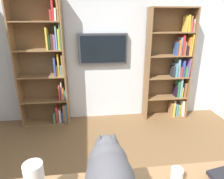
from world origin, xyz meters
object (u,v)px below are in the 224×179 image
wall_mounted_tv (103,49)px  desk_book_stack (224,178)px  bookshelf_right (46,64)px  coffee_mug (177,175)px  bookshelf_left (173,68)px

wall_mounted_tv → desk_book_stack: bearing=103.0°
bookshelf_right → coffee_mug: bearing=117.4°
bookshelf_left → bookshelf_right: (2.23, -0.00, 0.12)m
coffee_mug → desk_book_stack: coffee_mug is taller
wall_mounted_tv → coffee_mug: bearing=96.5°
desk_book_stack → coffee_mug: bearing=-8.5°
desk_book_stack → bookshelf_right: bearing=-57.7°
bookshelf_left → bookshelf_right: 2.24m
bookshelf_left → desk_book_stack: (0.68, 2.45, -0.15)m
bookshelf_left → wall_mounted_tv: size_ratio=2.34×
wall_mounted_tv → desk_book_stack: size_ratio=3.98×
wall_mounted_tv → desk_book_stack: (-0.59, 2.53, -0.50)m
bookshelf_left → wall_mounted_tv: bookshelf_left is taller
coffee_mug → bookshelf_right: bearing=-62.6°
desk_book_stack → bookshelf_left: bearing=-105.5°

